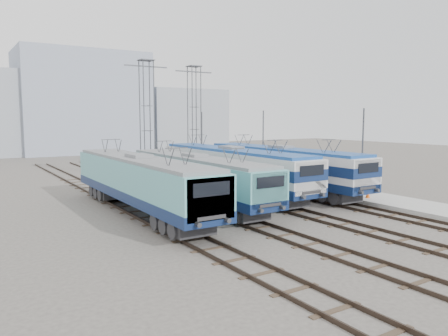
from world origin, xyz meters
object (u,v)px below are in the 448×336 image
catenary_tower_west (147,114)px  mast_front (362,156)px  locomotive_center_left (197,176)px  locomotive_far_left (141,180)px  catenary_tower_east (194,115)px  locomotive_center_right (232,166)px  mast_mid (263,147)px  mast_rear (202,141)px  locomotive_far_right (282,164)px  safety_cone (368,194)px

catenary_tower_west → mast_front: 22.00m
locomotive_center_left → locomotive_far_left: bearing=-171.5°
locomotive_center_left → catenary_tower_east: catenary_tower_east is taller
locomotive_center_right → mast_mid: 7.71m
locomotive_center_right → mast_mid: bearing=33.7°
mast_mid → mast_rear: size_ratio=1.00×
locomotive_center_left → catenary_tower_west: (2.25, 14.40, 4.47)m
catenary_tower_west → catenary_tower_east: (6.50, 2.00, 0.00)m
locomotive_center_right → locomotive_far_right: bearing=-10.5°
locomotive_center_right → mast_mid: mast_mid is taller
locomotive_center_right → catenary_tower_west: 13.14m
mast_front → mast_mid: bearing=90.0°
locomotive_far_left → mast_rear: bearing=51.2°
catenary_tower_east → mast_mid: 10.69m
mast_front → locomotive_far_left: bearing=162.2°
locomotive_center_left → locomotive_far_right: bearing=8.4°
locomotive_far_left → catenary_tower_west: size_ratio=1.53×
mast_front → catenary_tower_west: bearing=113.3°
locomotive_far_left → locomotive_center_left: (4.50, 0.68, -0.12)m
catenary_tower_east → locomotive_far_left: bearing=-127.8°
locomotive_center_right → safety_cone: 10.69m
safety_cone → locomotive_center_right: bearing=132.3°
locomotive_center_right → safety_cone: bearing=-47.7°
locomotive_far_left → catenary_tower_west: bearing=65.9°
catenary_tower_east → safety_cone: bearing=-82.7°
locomotive_far_right → mast_rear: (1.85, 17.06, 1.15)m
locomotive_far_right → mast_front: size_ratio=2.63×
mast_front → locomotive_far_right: bearing=104.9°
mast_mid → mast_rear: bearing=90.0°
locomotive_far_right → catenary_tower_east: size_ratio=1.54×
locomotive_center_left → mast_mid: mast_mid is taller
safety_cone → locomotive_far_left: bearing=162.9°
locomotive_center_right → catenary_tower_east: 15.45m
mast_mid → safety_cone: (0.74, -12.03, -2.90)m
locomotive_far_left → locomotive_far_right: (13.50, 2.01, 0.06)m
locomotive_center_left → catenary_tower_east: bearing=61.9°
mast_front → safety_cone: 2.99m
catenary_tower_east → safety_cone: (2.84, -22.03, -6.04)m
catenary_tower_west → safety_cone: 22.91m
locomotive_far_left → mast_mid: (15.35, 7.07, 1.21)m
locomotive_far_right → mast_rear: mast_rear is taller
catenary_tower_west → catenary_tower_east: size_ratio=1.00×
locomotive_far_left → locomotive_far_right: size_ratio=1.00×
locomotive_far_right → locomotive_center_left: bearing=-171.6°
mast_mid → locomotive_center_left: bearing=-149.5°
catenary_tower_east → locomotive_center_left: bearing=-118.1°
locomotive_far_left → mast_front: size_ratio=2.63×
locomotive_center_right → safety_cone: size_ratio=30.76×
locomotive_far_right → mast_mid: 5.51m
locomotive_far_right → catenary_tower_east: (-0.25, 15.06, 4.29)m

